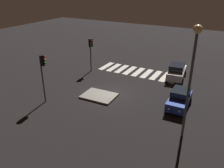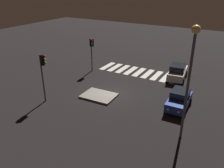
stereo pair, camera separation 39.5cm
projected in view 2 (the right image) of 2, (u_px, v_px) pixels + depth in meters
name	position (u px, v px, depth m)	size (l,w,h in m)	color
ground_plane	(112.00, 93.00, 23.54)	(80.00, 80.00, 0.00)	black
traffic_island	(99.00, 96.00, 22.77)	(3.31, 2.53, 0.18)	gray
car_blue	(179.00, 100.00, 20.52)	(1.84, 3.81, 1.64)	#1E389E
car_white	(178.00, 72.00, 26.58)	(2.27, 4.23, 1.78)	silver
traffic_light_east	(92.00, 47.00, 28.04)	(0.53, 0.54, 4.13)	#47474C
traffic_light_north	(43.00, 67.00, 20.60)	(0.54, 0.54, 4.56)	#47474C
street_lamp	(191.00, 66.00, 14.73)	(0.56, 0.56, 8.06)	#47474C
crosswalk_near	(139.00, 72.00, 28.91)	(9.90, 3.20, 0.02)	silver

